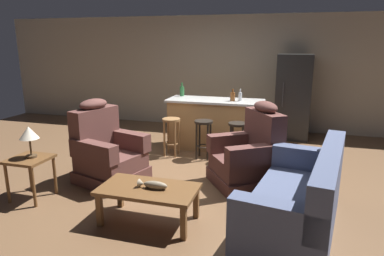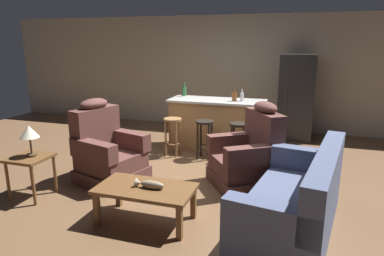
{
  "view_description": "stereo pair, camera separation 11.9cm",
  "coord_description": "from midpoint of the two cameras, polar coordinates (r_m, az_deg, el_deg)",
  "views": [
    {
      "loc": [
        1.36,
        -4.86,
        2.0
      ],
      "look_at": [
        -0.03,
        -0.1,
        0.75
      ],
      "focal_mm": 32.0,
      "sensor_mm": 36.0,
      "label": 1
    },
    {
      "loc": [
        1.48,
        -4.82,
        2.0
      ],
      "look_at": [
        -0.03,
        -0.1,
        0.75
      ],
      "focal_mm": 32.0,
      "sensor_mm": 36.0,
      "label": 2
    }
  ],
  "objects": [
    {
      "name": "bar_stool_right",
      "position": [
        5.84,
        7.02,
        -1.14
      ],
      "size": [
        0.32,
        0.32,
        0.68
      ],
      "color": "black",
      "rests_on": "ground_plane"
    },
    {
      "name": "bottle_wine_dark",
      "position": [
        6.31,
        6.24,
        5.26
      ],
      "size": [
        0.09,
        0.09,
        0.22
      ],
      "color": "brown",
      "rests_on": "kitchen_island"
    },
    {
      "name": "bottle_tall_green",
      "position": [
        6.86,
        -2.17,
        6.2
      ],
      "size": [
        0.09,
        0.09,
        0.27
      ],
      "color": "#2D6B38",
      "rests_on": "kitchen_island"
    },
    {
      "name": "end_table",
      "position": [
        4.92,
        -26.02,
        -5.57
      ],
      "size": [
        0.48,
        0.48,
        0.56
      ],
      "color": "brown",
      "rests_on": "ground_plane"
    },
    {
      "name": "bar_stool_left",
      "position": [
        6.13,
        -4.01,
        -0.32
      ],
      "size": [
        0.32,
        0.32,
        0.68
      ],
      "color": "olive",
      "rests_on": "ground_plane"
    },
    {
      "name": "couch",
      "position": [
        3.89,
        16.67,
        -11.79
      ],
      "size": [
        1.14,
        2.01,
        0.94
      ],
      "rotation": [
        0.0,
        0.0,
        2.97
      ],
      "color": "#4C5675",
      "rests_on": "ground_plane"
    },
    {
      "name": "table_lamp",
      "position": [
        4.81,
        -26.18,
        -0.93
      ],
      "size": [
        0.24,
        0.24,
        0.41
      ],
      "color": "#4C3823",
      "rests_on": "end_table"
    },
    {
      "name": "recliner_near_island",
      "position": [
        4.94,
        8.87,
        -4.64
      ],
      "size": [
        1.17,
        1.17,
        1.2
      ],
      "rotation": [
        0.0,
        0.0,
        3.75
      ],
      "color": "brown",
      "rests_on": "ground_plane"
    },
    {
      "name": "kitchen_island",
      "position": [
        6.53,
        3.32,
        0.66
      ],
      "size": [
        1.8,
        0.7,
        0.95
      ],
      "color": "#AD7F4C",
      "rests_on": "ground_plane"
    },
    {
      "name": "bar_stool_middle",
      "position": [
        5.95,
        1.37,
        -0.72
      ],
      "size": [
        0.32,
        0.32,
        0.68
      ],
      "color": "black",
      "rests_on": "ground_plane"
    },
    {
      "name": "bottle_short_amber",
      "position": [
        6.32,
        7.5,
        5.24
      ],
      "size": [
        0.07,
        0.07,
        0.22
      ],
      "color": "silver",
      "rests_on": "kitchen_island"
    },
    {
      "name": "fish_figurine",
      "position": [
        3.87,
        -7.47,
        -9.4
      ],
      "size": [
        0.34,
        0.1,
        0.1
      ],
      "color": "#4C3823",
      "rests_on": "coffee_table"
    },
    {
      "name": "recliner_near_lamp",
      "position": [
        5.21,
        -14.64,
        -3.96
      ],
      "size": [
        1.05,
        1.05,
        1.2
      ],
      "rotation": [
        0.0,
        0.0,
        -0.29
      ],
      "color": "brown",
      "rests_on": "ground_plane"
    },
    {
      "name": "refrigerator",
      "position": [
        7.48,
        16.0,
        5.0
      ],
      "size": [
        0.7,
        0.69,
        1.76
      ],
      "color": "black",
      "rests_on": "ground_plane"
    },
    {
      "name": "ground_plane",
      "position": [
        5.43,
        -0.02,
        -7.47
      ],
      "size": [
        12.0,
        12.0,
        0.0
      ],
      "color": "brown"
    },
    {
      "name": "back_wall",
      "position": [
        8.12,
        6.28,
        9.13
      ],
      "size": [
        12.0,
        0.05,
        2.6
      ],
      "color": "#A89E89",
      "rests_on": "ground_plane"
    },
    {
      "name": "coffee_table",
      "position": [
        3.94,
        -8.14,
        -10.53
      ],
      "size": [
        1.1,
        0.6,
        0.42
      ],
      "color": "brown",
      "rests_on": "ground_plane"
    }
  ]
}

